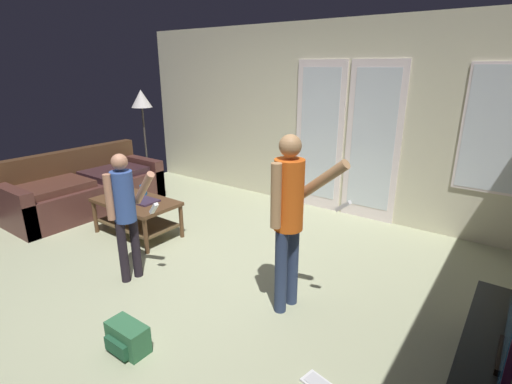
{
  "coord_description": "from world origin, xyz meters",
  "views": [
    {
      "loc": [
        2.64,
        -2.35,
        2.01
      ],
      "look_at": [
        0.82,
        0.15,
        0.98
      ],
      "focal_mm": 26.68,
      "sensor_mm": 36.0,
      "label": 1
    }
  ],
  "objects_px": {
    "leather_couch": "(85,190)",
    "laptop_closed": "(144,201)",
    "coffee_table": "(137,210)",
    "person_child": "(125,207)",
    "cup_by_laptop": "(143,190)",
    "tv_remote_black": "(117,197)",
    "backpack": "(127,338)",
    "person_adult": "(290,210)",
    "cup_near_edge": "(130,189)",
    "floor_lamp": "(142,104)"
  },
  "relations": [
    {
      "from": "floor_lamp",
      "to": "backpack",
      "type": "distance_m",
      "value": 4.54
    },
    {
      "from": "laptop_closed",
      "to": "cup_near_edge",
      "type": "height_order",
      "value": "cup_near_edge"
    },
    {
      "from": "coffee_table",
      "to": "person_adult",
      "type": "distance_m",
      "value": 2.37
    },
    {
      "from": "backpack",
      "to": "laptop_closed",
      "type": "relative_size",
      "value": 1.09
    },
    {
      "from": "person_child",
      "to": "laptop_closed",
      "type": "distance_m",
      "value": 1.03
    },
    {
      "from": "backpack",
      "to": "floor_lamp",
      "type": "bearing_deg",
      "value": 139.03
    },
    {
      "from": "backpack",
      "to": "cup_by_laptop",
      "type": "relative_size",
      "value": 2.58
    },
    {
      "from": "laptop_closed",
      "to": "tv_remote_black",
      "type": "height_order",
      "value": "same"
    },
    {
      "from": "tv_remote_black",
      "to": "laptop_closed",
      "type": "bearing_deg",
      "value": 43.73
    },
    {
      "from": "coffee_table",
      "to": "cup_by_laptop",
      "type": "height_order",
      "value": "cup_by_laptop"
    },
    {
      "from": "leather_couch",
      "to": "laptop_closed",
      "type": "distance_m",
      "value": 1.5
    },
    {
      "from": "laptop_closed",
      "to": "person_adult",
      "type": "bearing_deg",
      "value": -8.24
    },
    {
      "from": "person_adult",
      "to": "tv_remote_black",
      "type": "distance_m",
      "value": 2.61
    },
    {
      "from": "floor_lamp",
      "to": "cup_near_edge",
      "type": "xyz_separation_m",
      "value": [
        1.37,
        -1.36,
        -0.9
      ]
    },
    {
      "from": "floor_lamp",
      "to": "laptop_closed",
      "type": "bearing_deg",
      "value": -39.37
    },
    {
      "from": "leather_couch",
      "to": "cup_near_edge",
      "type": "relative_size",
      "value": 20.6
    },
    {
      "from": "leather_couch",
      "to": "cup_by_laptop",
      "type": "xyz_separation_m",
      "value": [
        1.25,
        0.08,
        0.22
      ]
    },
    {
      "from": "coffee_table",
      "to": "leather_couch",
      "type": "bearing_deg",
      "value": 174.67
    },
    {
      "from": "backpack",
      "to": "tv_remote_black",
      "type": "xyz_separation_m",
      "value": [
        -1.9,
        1.28,
        0.36
      ]
    },
    {
      "from": "leather_couch",
      "to": "laptop_closed",
      "type": "height_order",
      "value": "leather_couch"
    },
    {
      "from": "leather_couch",
      "to": "backpack",
      "type": "xyz_separation_m",
      "value": [
        2.97,
        -1.47,
        -0.19
      ]
    },
    {
      "from": "tv_remote_black",
      "to": "leather_couch",
      "type": "bearing_deg",
      "value": -159.54
    },
    {
      "from": "leather_couch",
      "to": "coffee_table",
      "type": "relative_size",
      "value": 2.02
    },
    {
      "from": "leather_couch",
      "to": "cup_near_edge",
      "type": "height_order",
      "value": "leather_couch"
    },
    {
      "from": "person_child",
      "to": "cup_by_laptop",
      "type": "height_order",
      "value": "person_child"
    },
    {
      "from": "backpack",
      "to": "leather_couch",
      "type": "bearing_deg",
      "value": 153.61
    },
    {
      "from": "person_adult",
      "to": "backpack",
      "type": "xyz_separation_m",
      "value": [
        -0.67,
        -1.15,
        -0.8
      ]
    },
    {
      "from": "cup_near_edge",
      "to": "backpack",
      "type": "bearing_deg",
      "value": -37.87
    },
    {
      "from": "person_child",
      "to": "cup_by_laptop",
      "type": "relative_size",
      "value": 9.98
    },
    {
      "from": "person_adult",
      "to": "laptop_closed",
      "type": "relative_size",
      "value": 5.05
    },
    {
      "from": "leather_couch",
      "to": "person_adult",
      "type": "relative_size",
      "value": 1.4
    },
    {
      "from": "floor_lamp",
      "to": "laptop_closed",
      "type": "distance_m",
      "value": 2.51
    },
    {
      "from": "person_adult",
      "to": "cup_by_laptop",
      "type": "xyz_separation_m",
      "value": [
        -2.39,
        0.4,
        -0.39
      ]
    },
    {
      "from": "backpack",
      "to": "cup_near_edge",
      "type": "relative_size",
      "value": 3.16
    },
    {
      "from": "leather_couch",
      "to": "cup_near_edge",
      "type": "distance_m",
      "value": 1.08
    },
    {
      "from": "leather_couch",
      "to": "person_child",
      "type": "relative_size",
      "value": 1.68
    },
    {
      "from": "leather_couch",
      "to": "person_adult",
      "type": "height_order",
      "value": "person_adult"
    },
    {
      "from": "backpack",
      "to": "tv_remote_black",
      "type": "bearing_deg",
      "value": 145.99
    },
    {
      "from": "floor_lamp",
      "to": "laptop_closed",
      "type": "height_order",
      "value": "floor_lamp"
    },
    {
      "from": "floor_lamp",
      "to": "tv_remote_black",
      "type": "distance_m",
      "value": 2.3
    },
    {
      "from": "cup_by_laptop",
      "to": "leather_couch",
      "type": "bearing_deg",
      "value": -176.54
    },
    {
      "from": "person_child",
      "to": "cup_by_laptop",
      "type": "xyz_separation_m",
      "value": [
        -0.91,
        0.9,
        -0.24
      ]
    },
    {
      "from": "person_adult",
      "to": "cup_near_edge",
      "type": "relative_size",
      "value": 14.71
    },
    {
      "from": "floor_lamp",
      "to": "cup_by_laptop",
      "type": "relative_size",
      "value": 12.89
    },
    {
      "from": "leather_couch",
      "to": "floor_lamp",
      "type": "bearing_deg",
      "value": 102.78
    },
    {
      "from": "backpack",
      "to": "laptop_closed",
      "type": "distance_m",
      "value": 2.06
    },
    {
      "from": "cup_near_edge",
      "to": "person_adult",
      "type": "bearing_deg",
      "value": -7.45
    },
    {
      "from": "tv_remote_black",
      "to": "backpack",
      "type": "bearing_deg",
      "value": -3.33
    },
    {
      "from": "leather_couch",
      "to": "person_adult",
      "type": "xyz_separation_m",
      "value": [
        3.64,
        -0.32,
        0.62
      ]
    },
    {
      "from": "person_adult",
      "to": "tv_remote_black",
      "type": "relative_size",
      "value": 8.93
    }
  ]
}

